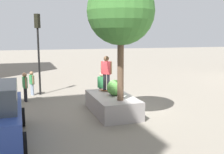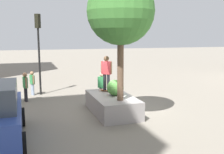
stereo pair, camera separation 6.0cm
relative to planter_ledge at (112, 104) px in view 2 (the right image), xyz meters
name	(u,v)px [view 2 (the right image)]	position (x,y,z in m)	size (l,w,h in m)	color
ground_plane	(114,110)	(0.36, -0.25, -0.43)	(120.00, 120.00, 0.00)	gray
planter_ledge	(112,104)	(0.00, 0.00, 0.00)	(3.47, 1.82, 0.86)	gray
plaza_tree	(121,12)	(-0.94, -0.07, 4.26)	(2.87, 2.87, 5.29)	brown
boxwood_shrub	(115,88)	(0.01, -0.14, 0.81)	(0.76, 0.76, 0.76)	#4C8C3D
hedge_clump	(117,89)	(-0.05, -0.23, 0.76)	(0.66, 0.66, 0.66)	#3D7A33
skateboard	(107,91)	(0.91, -0.01, 0.49)	(0.73, 0.70, 0.07)	brown
skateboarder	(106,71)	(0.91, -0.01, 1.52)	(0.45, 0.49, 1.76)	black
traffic_light_corner	(39,41)	(5.23, 3.01, 2.95)	(0.37, 0.37, 5.00)	black
passerby_with_bag	(102,85)	(2.24, -0.16, 0.54)	(0.47, 0.44, 1.68)	black
pedestrian_crossing	(32,81)	(5.21, 3.51, 0.44)	(0.48, 0.30, 1.50)	#8C9EB7
bystander_watching	(25,85)	(3.66, 3.91, 0.53)	(0.55, 0.28, 1.66)	black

